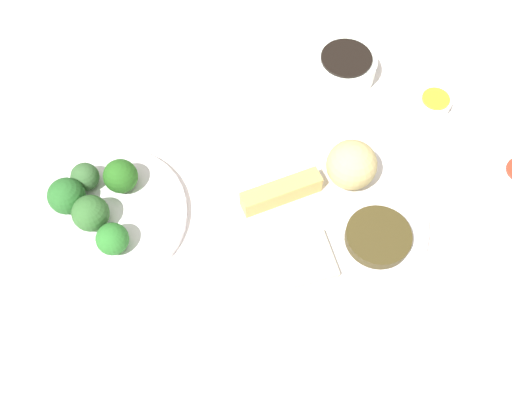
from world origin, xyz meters
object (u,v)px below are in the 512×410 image
at_px(sauce_ramekin_hot_mustard, 434,104).
at_px(broccoli_plate, 107,216).
at_px(soy_sauce_bowl, 345,68).
at_px(main_plate, 327,221).

bearing_deg(sauce_ramekin_hot_mustard, broccoli_plate, -79.69).
distance_m(soy_sauce_bowl, sauce_ramekin_hot_mustard, 0.16).
xyz_separation_m(soy_sauce_bowl, sauce_ramekin_hot_mustard, (0.10, 0.12, -0.01)).
relative_size(broccoli_plate, sauce_ramekin_hot_mustard, 4.34).
height_order(soy_sauce_bowl, sauce_ramekin_hot_mustard, soy_sauce_bowl).
height_order(broccoli_plate, soy_sauce_bowl, soy_sauce_bowl).
height_order(main_plate, broccoli_plate, main_plate).
relative_size(main_plate, sauce_ramekin_hot_mustard, 5.36).
bearing_deg(broccoli_plate, soy_sauce_bowl, 115.10).
bearing_deg(main_plate, broccoli_plate, -103.27).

